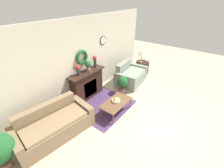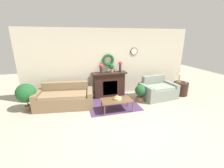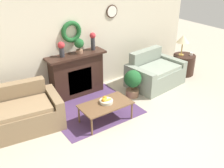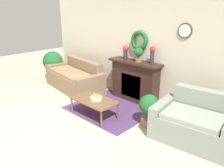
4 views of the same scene
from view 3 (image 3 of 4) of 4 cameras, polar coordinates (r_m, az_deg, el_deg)
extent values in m
plane|color=#ADA38E|center=(4.70, 9.21, -14.14)|extent=(16.00, 16.00, 0.00)
cube|color=#4C335B|center=(5.76, -4.54, -5.23)|extent=(1.80, 1.67, 0.01)
cube|color=beige|center=(6.05, -8.20, 10.19)|extent=(6.80, 0.06, 2.70)
cylinder|color=#382319|center=(6.40, -0.03, 15.52)|extent=(0.31, 0.02, 0.31)
cylinder|color=white|center=(6.39, 0.04, 15.51)|extent=(0.26, 0.01, 0.26)
torus|color=#1E5628|center=(5.89, -8.83, 11.18)|extent=(0.48, 0.10, 0.48)
cube|color=#331E16|center=(6.14, -7.67, 1.84)|extent=(1.24, 0.34, 0.97)
cube|color=black|center=(6.04, -6.93, 0.69)|extent=(0.60, 0.02, 0.58)
cube|color=orange|center=(6.07, -6.85, 0.04)|extent=(0.48, 0.01, 0.32)
cube|color=#331E16|center=(5.92, -7.81, 6.20)|extent=(1.38, 0.41, 0.05)
cube|color=#846B4C|center=(5.21, -21.42, -8.11)|extent=(1.69, 0.89, 0.45)
cube|color=#846B4C|center=(5.49, -22.36, -4.14)|extent=(1.62, 0.41, 0.82)
cube|color=#846B4C|center=(5.36, -12.31, -4.84)|extent=(0.29, 0.89, 0.59)
cube|color=#917554|center=(5.07, -21.92, -5.62)|extent=(1.62, 0.83, 0.08)
cube|color=gray|center=(6.68, 10.05, 1.34)|extent=(1.08, 0.82, 0.45)
cube|color=gray|center=(6.87, 7.23, 4.08)|extent=(1.03, 0.31, 0.85)
cube|color=gray|center=(6.30, 5.97, 0.71)|extent=(0.27, 0.93, 0.59)
cube|color=gray|center=(7.14, 12.48, 3.44)|extent=(0.27, 0.93, 0.59)
cube|color=gray|center=(6.57, 10.23, 3.44)|extent=(1.04, 0.76, 0.08)
cube|color=brown|center=(5.15, -1.40, -4.45)|extent=(1.02, 0.57, 0.03)
cylinder|color=brown|center=(4.88, -4.42, -9.28)|extent=(0.04, 0.04, 0.37)
cylinder|color=brown|center=(5.33, 4.33, -5.85)|extent=(0.04, 0.04, 0.37)
cylinder|color=brown|center=(5.23, -7.20, -6.65)|extent=(0.04, 0.04, 0.37)
cylinder|color=brown|center=(5.65, 1.21, -3.68)|extent=(0.04, 0.04, 0.37)
cylinder|color=beige|center=(5.16, -1.25, -3.82)|extent=(0.27, 0.27, 0.06)
sphere|color=#B2231E|center=(5.13, -1.75, -3.39)|extent=(0.07, 0.07, 0.07)
sphere|color=orange|center=(5.11, -1.85, -3.49)|extent=(0.08, 0.08, 0.08)
sphere|color=orange|center=(5.18, -1.58, -3.05)|extent=(0.08, 0.08, 0.08)
sphere|color=orange|center=(5.12, -1.63, -3.45)|extent=(0.07, 0.07, 0.07)
ellipsoid|color=yellow|center=(5.12, -0.92, -3.43)|extent=(0.17, 0.05, 0.04)
cylinder|color=#331E16|center=(7.52, 15.28, 4.13)|extent=(0.60, 0.60, 0.55)
cylinder|color=#B28E42|center=(7.40, 14.82, 6.19)|extent=(0.14, 0.14, 0.02)
cylinder|color=#B28E42|center=(7.34, 14.98, 7.49)|extent=(0.03, 0.03, 0.33)
cone|color=beige|center=(7.27, 15.22, 9.44)|extent=(0.34, 0.34, 0.19)
cylinder|color=silver|center=(7.45, 16.86, 6.30)|extent=(0.08, 0.08, 0.08)
cylinder|color=#2D2D33|center=(5.77, -10.88, 6.80)|extent=(0.11, 0.11, 0.21)
sphere|color=#B72D33|center=(5.72, -11.02, 8.30)|extent=(0.15, 0.15, 0.15)
cylinder|color=#2D2D33|center=(6.10, -4.18, 8.72)|extent=(0.10, 0.10, 0.29)
sphere|color=#B72D33|center=(6.04, -4.24, 10.50)|extent=(0.14, 0.14, 0.14)
cylinder|color=#8E664C|center=(5.95, -7.08, 7.05)|extent=(0.15, 0.15, 0.08)
cylinder|color=#4C3823|center=(5.92, -7.12, 7.69)|extent=(0.02, 0.02, 0.06)
sphere|color=#1E5628|center=(5.89, -7.18, 8.80)|extent=(0.21, 0.21, 0.21)
cylinder|color=#8E664C|center=(6.19, 4.43, -1.92)|extent=(0.30, 0.30, 0.17)
cylinder|color=#4C3823|center=(6.13, 4.47, -0.77)|extent=(0.05, 0.05, 0.11)
sphere|color=#1E5628|center=(6.02, 4.55, 1.15)|extent=(0.40, 0.40, 0.40)
camera|label=1|loc=(1.66, -60.36, 20.78)|focal=24.00mm
camera|label=2|loc=(1.43, 74.31, -23.42)|focal=24.00mm
camera|label=4|loc=(5.76, 47.01, 10.58)|focal=35.00mm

